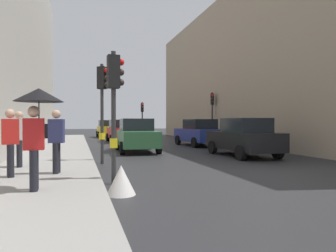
# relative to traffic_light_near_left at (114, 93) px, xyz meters

# --- Properties ---
(ground_plane) EXTENTS (120.00, 120.00, 0.00)m
(ground_plane) POSITION_rel_traffic_light_near_left_xyz_m (4.47, 0.45, -2.34)
(ground_plane) COLOR #28282B
(sidewalk_kerb) EXTENTS (3.13, 40.00, 0.16)m
(sidewalk_kerb) POSITION_rel_traffic_light_near_left_xyz_m (-1.89, 6.45, -2.26)
(sidewalk_kerb) COLOR gray
(sidewalk_kerb) RESTS_ON ground
(building_facade_right) EXTENTS (12.00, 29.85, 10.88)m
(building_facade_right) POSITION_rel_traffic_light_near_left_xyz_m (15.27, 11.88, 3.10)
(building_facade_right) COLOR gray
(building_facade_right) RESTS_ON ground
(traffic_light_near_left) EXTENTS (0.44, 0.27, 3.39)m
(traffic_light_near_left) POSITION_rel_traffic_light_near_left_xyz_m (0.00, 0.00, 0.00)
(traffic_light_near_left) COLOR #2D2D2D
(traffic_light_near_left) RESTS_ON ground
(traffic_light_near_right) EXTENTS (0.43, 0.39, 3.77)m
(traffic_light_near_right) POSITION_rel_traffic_light_near_left_xyz_m (-0.01, 3.82, 0.26)
(traffic_light_near_right) COLOR #2D2D2D
(traffic_light_near_right) RESTS_ON ground
(traffic_light_far_median) EXTENTS (0.25, 0.43, 3.50)m
(traffic_light_far_median) POSITION_rel_traffic_light_near_left_xyz_m (5.08, 20.79, 0.08)
(traffic_light_far_median) COLOR #2D2D2D
(traffic_light_far_median) RESTS_ON ground
(traffic_light_mid_street) EXTENTS (0.33, 0.45, 3.86)m
(traffic_light_mid_street) POSITION_rel_traffic_light_near_left_xyz_m (8.96, 13.23, 0.32)
(traffic_light_mid_street) COLOR #2D2D2D
(traffic_light_mid_street) RESTS_ON ground
(car_blue_van) EXTENTS (2.22, 4.30, 1.76)m
(car_blue_van) POSITION_rel_traffic_light_near_left_xyz_m (6.77, 10.68, -1.46)
(car_blue_van) COLOR navy
(car_blue_van) RESTS_ON ground
(car_green_estate) EXTENTS (2.17, 4.28, 1.76)m
(car_green_estate) POSITION_rel_traffic_light_near_left_xyz_m (2.10, 8.02, -1.46)
(car_green_estate) COLOR #2D6038
(car_green_estate) RESTS_ON ground
(car_red_sedan) EXTENTS (2.05, 4.22, 1.76)m
(car_red_sedan) POSITION_rel_traffic_light_near_left_xyz_m (2.35, 15.97, -1.46)
(car_red_sedan) COLOR red
(car_red_sedan) RESTS_ON ground
(car_dark_suv) EXTENTS (2.02, 4.20, 1.76)m
(car_dark_suv) POSITION_rel_traffic_light_near_left_xyz_m (6.43, 4.49, -1.46)
(car_dark_suv) COLOR black
(car_dark_suv) RESTS_ON ground
(car_yellow_taxi) EXTENTS (2.02, 4.20, 1.76)m
(car_yellow_taxi) POSITION_rel_traffic_light_near_left_xyz_m (1.95, 23.38, -1.46)
(car_yellow_taxi) COLOR yellow
(car_yellow_taxi) RESTS_ON ground
(pedestrian_with_umbrella) EXTENTS (1.00, 1.00, 2.14)m
(pedestrian_with_umbrella) POSITION_rel_traffic_light_near_left_xyz_m (-1.71, -0.94, -0.50)
(pedestrian_with_umbrella) COLOR black
(pedestrian_with_umbrella) RESTS_ON sidewalk_kerb
(pedestrian_with_grey_backpack) EXTENTS (0.64, 0.39, 1.77)m
(pedestrian_with_grey_backpack) POSITION_rel_traffic_light_near_left_xyz_m (-1.52, 1.16, -1.18)
(pedestrian_with_grey_backpack) COLOR black
(pedestrian_with_grey_backpack) RESTS_ON sidewalk_kerb
(pedestrian_with_black_backpack) EXTENTS (0.63, 0.36, 1.77)m
(pedestrian_with_black_backpack) POSITION_rel_traffic_light_near_left_xyz_m (-2.73, 2.72, -1.18)
(pedestrian_with_black_backpack) COLOR black
(pedestrian_with_black_backpack) RESTS_ON sidewalk_kerb
(pedestrian_in_red_jacket) EXTENTS (0.45, 0.36, 1.77)m
(pedestrian_in_red_jacket) POSITION_rel_traffic_light_near_left_xyz_m (-2.58, 0.91, -1.21)
(pedestrian_in_red_jacket) COLOR black
(pedestrian_in_red_jacket) RESTS_ON sidewalk_kerb
(warning_sign_triangle) EXTENTS (0.64, 0.64, 0.65)m
(warning_sign_triangle) POSITION_rel_traffic_light_near_left_xyz_m (0.00, -1.18, -2.02)
(warning_sign_triangle) COLOR silver
(warning_sign_triangle) RESTS_ON ground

